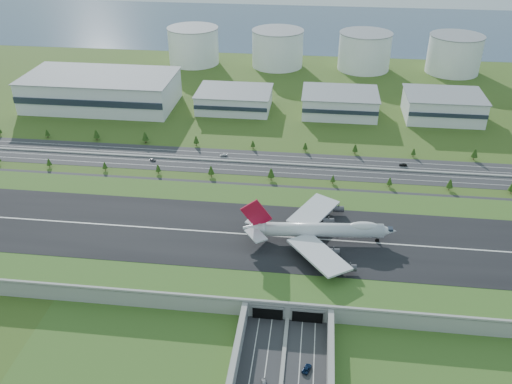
# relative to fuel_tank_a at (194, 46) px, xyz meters

# --- Properties ---
(ground) EXTENTS (1200.00, 1200.00, 0.00)m
(ground) POSITION_rel_fuel_tank_a_xyz_m (120.00, -310.00, -17.50)
(ground) COLOR #384D18
(ground) RESTS_ON ground
(airfield_deck) EXTENTS (520.00, 100.00, 9.20)m
(airfield_deck) POSITION_rel_fuel_tank_a_xyz_m (120.00, -310.09, -13.38)
(airfield_deck) COLOR gray
(airfield_deck) RESTS_ON ground
(north_expressway) EXTENTS (560.00, 36.00, 0.12)m
(north_expressway) POSITION_rel_fuel_tank_a_xyz_m (120.00, -215.00, -17.44)
(north_expressway) COLOR #28282B
(north_expressway) RESTS_ON ground
(tree_row) EXTENTS (502.37, 48.61, 8.24)m
(tree_row) POSITION_rel_fuel_tank_a_xyz_m (134.16, -214.43, -12.91)
(tree_row) COLOR #3D2819
(tree_row) RESTS_ON ground
(hangar_west) EXTENTS (120.00, 60.00, 25.00)m
(hangar_west) POSITION_rel_fuel_tank_a_xyz_m (-50.00, -125.00, -5.00)
(hangar_west) COLOR silver
(hangar_west) RESTS_ON ground
(hangar_mid_a) EXTENTS (58.00, 42.00, 15.00)m
(hangar_mid_a) POSITION_rel_fuel_tank_a_xyz_m (60.00, -120.00, -10.00)
(hangar_mid_a) COLOR silver
(hangar_mid_a) RESTS_ON ground
(hangar_mid_b) EXTENTS (58.00, 42.00, 17.00)m
(hangar_mid_b) POSITION_rel_fuel_tank_a_xyz_m (145.00, -120.00, -9.00)
(hangar_mid_b) COLOR silver
(hangar_mid_b) RESTS_ON ground
(hangar_mid_c) EXTENTS (58.00, 42.00, 19.00)m
(hangar_mid_c) POSITION_rel_fuel_tank_a_xyz_m (225.00, -120.00, -8.00)
(hangar_mid_c) COLOR silver
(hangar_mid_c) RESTS_ON ground
(fuel_tank_a) EXTENTS (50.00, 50.00, 35.00)m
(fuel_tank_a) POSITION_rel_fuel_tank_a_xyz_m (0.00, 0.00, 0.00)
(fuel_tank_a) COLOR white
(fuel_tank_a) RESTS_ON ground
(fuel_tank_b) EXTENTS (50.00, 50.00, 35.00)m
(fuel_tank_b) POSITION_rel_fuel_tank_a_xyz_m (85.00, 0.00, 0.00)
(fuel_tank_b) COLOR white
(fuel_tank_b) RESTS_ON ground
(fuel_tank_c) EXTENTS (50.00, 50.00, 35.00)m
(fuel_tank_c) POSITION_rel_fuel_tank_a_xyz_m (170.00, 0.00, 0.00)
(fuel_tank_c) COLOR white
(fuel_tank_c) RESTS_ON ground
(fuel_tank_d) EXTENTS (50.00, 50.00, 35.00)m
(fuel_tank_d) POSITION_rel_fuel_tank_a_xyz_m (255.00, 0.00, 0.00)
(fuel_tank_d) COLOR white
(fuel_tank_d) RESTS_ON ground
(bay_water) EXTENTS (1200.00, 260.00, 0.06)m
(bay_water) POSITION_rel_fuel_tank_a_xyz_m (120.00, 170.00, -17.47)
(bay_water) COLOR #334A63
(bay_water) RESTS_ON ground
(boeing_747) EXTENTS (76.72, 72.24, 23.72)m
(boeing_747) POSITION_rel_fuel_tank_a_xyz_m (132.03, -311.18, -2.81)
(boeing_747) COLOR silver
(boeing_747) RESTS_ON airfield_deck
(car_0) EXTENTS (2.76, 5.13, 1.66)m
(car_0) POSITION_rel_fuel_tank_a_xyz_m (113.71, -395.77, -16.55)
(car_0) COLOR #AFAFB3
(car_0) RESTS_ON ground
(car_2) EXTENTS (4.34, 6.08, 1.54)m
(car_2) POSITION_rel_fuel_tank_a_xyz_m (129.31, -386.66, -16.61)
(car_2) COLOR #0B1C3A
(car_2) RESTS_ON ground
(car_4) EXTENTS (4.63, 3.30, 1.47)m
(car_4) POSITION_rel_fuel_tank_a_xyz_m (20.02, -220.34, -16.65)
(car_4) COLOR #59585D
(car_4) RESTS_ON ground
(car_5) EXTENTS (5.02, 1.75, 1.65)m
(car_5) POSITION_rel_fuel_tank_a_xyz_m (185.74, -208.14, -16.55)
(car_5) COLOR black
(car_5) RESTS_ON ground
(car_7) EXTENTS (5.58, 3.16, 1.53)m
(car_7) POSITION_rel_fuel_tank_a_xyz_m (65.87, -207.66, -16.62)
(car_7) COLOR silver
(car_7) RESTS_ON ground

